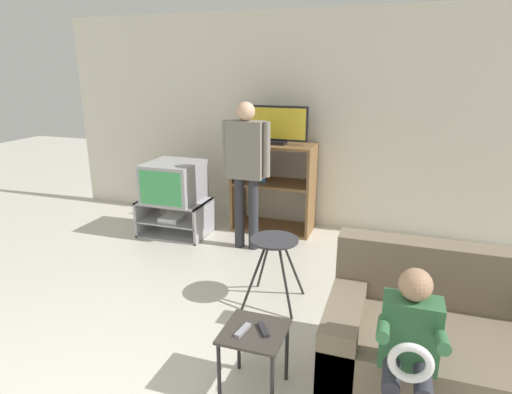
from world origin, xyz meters
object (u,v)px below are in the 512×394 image
Objects in this scene: remote_control_black at (263,329)px; person_standing_adult at (246,162)px; person_seated_child at (409,347)px; snack_table at (254,340)px; television_flat at (275,126)px; folding_stool at (274,249)px; tv_stand at (175,217)px; couch at (447,346)px; television_main at (174,182)px; media_shelf at (274,186)px; remote_control_white at (243,330)px.

person_standing_adult is (-0.86, 2.08, 0.53)m from remote_control_black.
person_seated_child reaches higher than remote_control_black.
remote_control_black is at bearing -67.46° from person_standing_adult.
snack_table is 0.27× the size of person_standing_adult.
person_seated_child is (1.55, -2.82, -0.71)m from television_flat.
folding_stool reaches higher than remote_control_black.
person_standing_adult is at bearing 111.15° from snack_table.
tv_stand is 2.86m from remote_control_black.
person_standing_adult is at bearing 121.14° from folding_stool.
couch is 0.65m from person_seated_child.
television_main is at bearing -21.20° from tv_stand.
tv_stand is 1.23m from person_standing_adult.
media_shelf is at bearing 80.05° from person_standing_adult.
remote_control_white is at bearing -158.09° from couch.
snack_table is 0.10m from remote_control_white.
media_shelf reaches higher than person_seated_child.
media_shelf is 1.81× the size of folding_stool.
media_shelf reaches higher than remote_control_black.
couch reaches higher than remote_control_black.
television_main reaches higher than tv_stand.
person_standing_adult reaches higher than remote_control_black.
person_seated_child is at bearing -47.19° from folding_stool.
couch is at bearing -51.86° from media_shelf.
remote_control_black is 1.00× the size of remote_control_white.
remote_control_white is (0.63, -2.78, -0.84)m from television_flat.
remote_control_white is (-0.06, -0.03, 0.08)m from snack_table.
television_main is 2.81m from remote_control_white.
remote_control_white is at bearing -70.59° from person_standing_adult.
television_flat is 1.84× the size of snack_table.
tv_stand is at bearing 139.17° from person_seated_child.
television_main is 2.84m from remote_control_black.
folding_stool is 1.55m from person_seated_child.
television_main is 2.82m from snack_table.
remote_control_black is at bearing 31.84° from remote_control_white.
media_shelf is 0.73× the size of couch.
person_standing_adult is (-1.93, 1.65, 0.70)m from couch.
folding_stool is 1.08m from snack_table.
folding_stool is at bearing 132.81° from person_seated_child.
remote_control_black is (0.75, -2.74, -0.11)m from media_shelf.
person_seated_child is (1.67, -2.17, -0.40)m from person_standing_adult.
couch is at bearing 63.69° from person_seated_child.
tv_stand is 5.59× the size of remote_control_black.
media_shelf is 2.84m from remote_control_black.
tv_stand is at bearing -153.17° from television_flat.
snack_table is at bearing -158.55° from couch.
couch is (1.81, -2.31, -0.27)m from media_shelf.
remote_control_white reaches higher than snack_table.
tv_stand is 0.45m from television_main.
person_standing_adult is at bearing 78.54° from remote_control_black.
person_seated_child reaches higher than folding_stool.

